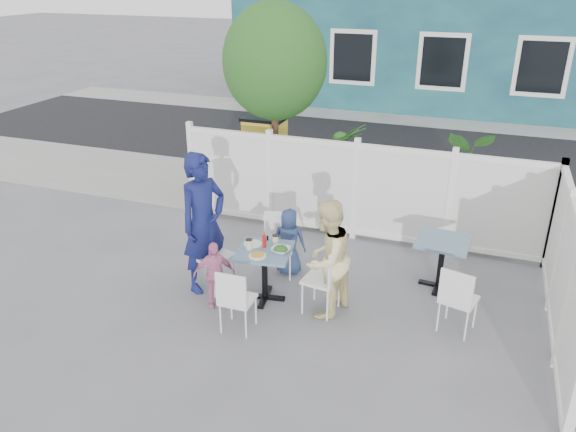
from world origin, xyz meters
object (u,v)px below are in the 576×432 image
(main_table, at_px, (264,261))
(man, at_px, (204,223))
(chair_left, at_px, (209,248))
(boy, at_px, (289,241))
(woman, at_px, (327,259))
(toddler, at_px, (214,274))
(chair_near, at_px, (235,297))
(spare_table, at_px, (442,251))
(chair_right, at_px, (327,274))
(utility_cabinet, at_px, (265,155))
(chair_back, at_px, (278,239))

(main_table, distance_m, man, 0.96)
(chair_left, xyz_separation_m, man, (-0.04, -0.03, 0.38))
(boy, bearing_deg, woman, 125.34)
(boy, xyz_separation_m, toddler, (-0.61, -1.15, -0.03))
(chair_near, height_order, toddler, toddler)
(chair_left, relative_size, boy, 1.03)
(man, bearing_deg, chair_left, -29.17)
(woman, bearing_deg, man, -75.04)
(chair_near, relative_size, boy, 0.87)
(spare_table, relative_size, chair_right, 0.77)
(man, bearing_deg, spare_table, -46.57)
(woman, xyz_separation_m, boy, (-0.79, 0.82, -0.28))
(spare_table, relative_size, chair_left, 0.73)
(chair_right, height_order, man, man)
(utility_cabinet, distance_m, man, 3.85)
(utility_cabinet, bearing_deg, chair_right, -57.94)
(spare_table, distance_m, chair_left, 3.16)
(man, bearing_deg, woman, -67.93)
(spare_table, xyz_separation_m, chair_right, (-1.29, -1.12, -0.01))
(chair_left, xyz_separation_m, chair_back, (0.75, 0.69, -0.06))
(chair_near, bearing_deg, utility_cabinet, 107.00)
(boy, bearing_deg, spare_table, 179.92)
(chair_right, xyz_separation_m, woman, (-0.01, -0.01, 0.22))
(chair_near, relative_size, woman, 0.55)
(chair_near, distance_m, woman, 1.22)
(utility_cabinet, height_order, woman, woman)
(utility_cabinet, relative_size, woman, 0.91)
(chair_near, bearing_deg, spare_table, 40.28)
(chair_near, xyz_separation_m, boy, (0.11, 1.60, -0.00))
(utility_cabinet, xyz_separation_m, chair_left, (0.69, -3.76, -0.11))
(chair_left, height_order, woman, woman)
(main_table, distance_m, chair_left, 0.83)
(main_table, bearing_deg, chair_back, 96.60)
(utility_cabinet, distance_m, toddler, 4.28)
(chair_left, distance_m, man, 0.39)
(chair_left, bearing_deg, woman, 105.22)
(utility_cabinet, relative_size, chair_back, 1.54)
(boy, bearing_deg, chair_back, 11.07)
(spare_table, height_order, chair_left, chair_left)
(utility_cabinet, distance_m, woman, 4.51)
(chair_back, bearing_deg, utility_cabinet, -82.10)
(chair_left, relative_size, woman, 0.65)
(man, distance_m, toddler, 0.71)
(chair_back, xyz_separation_m, man, (-0.78, -0.72, 0.44))
(spare_table, xyz_separation_m, woman, (-1.30, -1.13, 0.21))
(chair_right, distance_m, woman, 0.22)
(chair_near, bearing_deg, chair_right, 40.40)
(main_table, bearing_deg, chair_left, 176.81)
(utility_cabinet, height_order, chair_near, utility_cabinet)
(spare_table, bearing_deg, toddler, -151.71)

